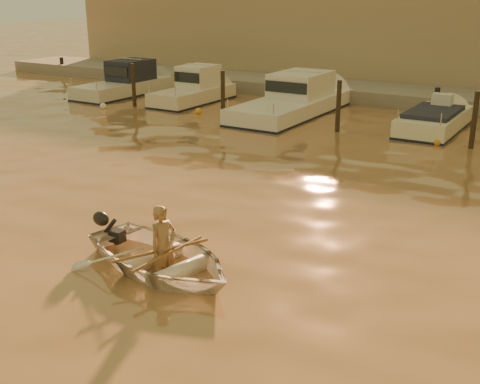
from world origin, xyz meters
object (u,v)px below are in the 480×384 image
Objects in this scene: moored_boat_1 at (193,90)px; waterfront_building at (436,44)px; moored_boat_0 at (124,83)px; dinghy at (161,257)px; person at (163,246)px; moored_boat_2 at (293,100)px; moored_boat_3 at (434,125)px.

waterfront_building is (8.68, 11.00, 1.77)m from moored_boat_1.
waterfront_building reaches higher than moored_boat_0.
moored_boat_1 is (-10.25, 15.35, 0.36)m from dinghy.
person is 0.29× the size of moored_boat_1.
moored_boat_0 is at bearing 180.00° from moored_boat_2.
moored_boat_0 is 0.78× the size of moored_boat_2.
person is at bearing -86.38° from waterfront_building.
dinghy is at bearing -86.59° from waterfront_building.
dinghy is 0.43× the size of moored_boat_2.
person is 0.04× the size of waterfront_building.
moored_boat_1 is 0.12× the size of waterfront_building.
moored_boat_2 is (-4.91, 15.38, 0.10)m from person.
moored_boat_3 reaches higher than dinghy.
moored_boat_0 reaches higher than dinghy.
moored_boat_3 is (6.19, 0.00, -0.40)m from moored_boat_2.
moored_boat_1 reaches higher than dinghy.
moored_boat_1 is 11.63m from moored_boat_3.
moored_boat_3 is 11.59m from waterfront_building.
person reaches higher than dinghy.
moored_boat_1 is at bearing 180.00° from moored_boat_2.
waterfront_building reaches higher than dinghy.
dinghy is 18.46m from moored_boat_1.
moored_boat_1 is 1.02× the size of moored_boat_3.
waterfront_building is at bearing 73.56° from moored_boat_2.
moored_boat_0 is at bearing 180.00° from moored_boat_1.
moored_boat_2 is at bearing -106.44° from waterfront_building.
moored_boat_0 is (-14.67, 15.35, 0.36)m from dinghy.
person is (0.10, -0.02, 0.27)m from dinghy.
moored_boat_0 is at bearing -139.98° from waterfront_building.
moored_boat_0 reaches higher than person.
moored_boat_1 reaches higher than moored_boat_3.
waterfront_building is (3.25, 11.00, 1.77)m from moored_boat_2.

